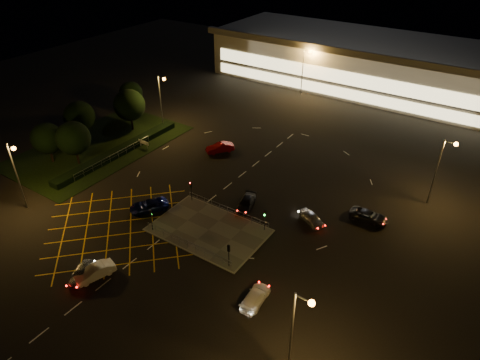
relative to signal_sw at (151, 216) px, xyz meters
The scene contains 27 objects.
ground 7.58m from the signal_sw, 56.28° to the left, with size 180.00×180.00×0.00m, color black.
pedestrian_island 7.57m from the signal_sw, 33.65° to the left, with size 14.00×9.00×0.12m, color #4C4944.
grass_verge 26.93m from the signal_sw, 153.45° to the left, with size 18.00×30.00×0.08m, color black.
hedge 22.55m from the signal_sw, 147.74° to the left, with size 2.00×26.00×1.00m, color black.
supermarket 68.13m from the signal_sw, 86.63° to the left, with size 72.00×26.50×10.50m.
streetlight_sw 19.03m from the signal_sw, 161.12° to the right, with size 1.78×0.56×10.03m.
streetlight_se 26.05m from the signal_sw, 18.14° to the right, with size 1.78×0.56×10.03m.
streetlight_nw 31.24m from the signal_sw, 129.19° to the left, with size 1.78×0.56×10.03m.
streetlight_ne 38.75m from the signal_sw, 42.43° to the left, with size 1.78×0.56×10.03m.
streetlight_far_left 54.44m from the signal_sw, 95.88° to the left, with size 1.78×0.56×10.03m.
signal_sw is the anchor object (origin of this frame).
signal_se 12.00m from the signal_sw, ahead, with size 0.28×0.30×3.15m.
signal_nw 7.99m from the signal_sw, 90.00° to the left, with size 0.28×0.30×3.15m.
signal_ne 14.41m from the signal_sw, 33.65° to the left, with size 0.28×0.30×3.15m.
tree_a 26.38m from the signal_sw, behind, with size 5.04×5.04×6.86m.
tree_b 30.55m from the signal_sw, 156.81° to the left, with size 5.40×5.40×7.35m.
tree_c 31.34m from the signal_sw, 140.20° to the left, with size 5.76×5.76×7.84m.
tree_d 39.73m from the signal_sw, 139.09° to the left, with size 4.68×4.68×6.37m.
tree_e 22.92m from the signal_sw, 164.76° to the left, with size 5.40×5.40×7.35m.
car_near_silver 10.73m from the signal_sw, 94.53° to the right, with size 1.61×4.00×1.36m, color silver.
car_queue_white 9.84m from the signal_sw, 87.66° to the right, with size 1.60×4.60×1.52m, color silver.
car_left_blue 4.92m from the signal_sw, 138.99° to the left, with size 2.43×5.26×1.46m, color #0D1551.
car_far_dkgrey 13.27m from the signal_sw, 56.62° to the left, with size 1.90×4.67×1.36m, color black.
car_right_silver 20.85m from the signal_sw, 38.30° to the left, with size 1.67×4.14×1.41m, color silver.
car_circ_red 22.74m from the signal_sw, 103.41° to the left, with size 1.66×4.76×1.57m, color maroon.
car_east_grey 28.48m from the signal_sw, 37.87° to the left, with size 2.34×5.07×1.41m, color black.
car_approach_white 17.59m from the signal_sw, ahead, with size 1.89×4.66×1.35m, color silver.
Camera 1 is at (29.28, -35.69, 35.02)m, focal length 32.00 mm.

